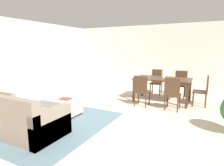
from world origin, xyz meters
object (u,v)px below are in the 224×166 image
Objects in this scene: dining_table at (162,81)px; dining_chair_near_left at (141,89)px; couch at (12,118)px; dining_chair_far_right at (181,82)px; dining_chair_far_left at (157,80)px; vase_centerpiece at (163,74)px; dining_chair_near_right at (172,92)px; book_on_ottoman at (66,99)px; dining_chair_head_east at (203,89)px; ottoman_table at (63,106)px.

dining_table is 1.87× the size of dining_chair_near_left.
couch is 2.45× the size of dining_chair_far_right.
dining_chair_far_left is (-0.40, 0.88, -0.15)m from dining_table.
dining_chair_near_right is at bearing -62.51° from vase_centerpiece.
dining_chair_near_right is (0.47, -0.83, -0.15)m from dining_table.
book_on_ottoman is (-1.52, -3.27, -0.10)m from dining_chair_far_left.
vase_centerpiece is at bearing 178.05° from dining_chair_head_east.
dining_table is 0.98m from dining_chair_far_left.
ottoman_table is 3.18m from dining_table.
book_on_ottoman is at bearing -125.99° from dining_chair_far_right.
couch is at bearing -120.89° from vase_centerpiece.
dining_chair_far_right is 3.54× the size of book_on_ottoman.
couch is 2.45× the size of dining_chair_near_left.
book_on_ottoman is (0.30, 1.30, 0.13)m from couch.
dining_table is (2.22, 3.70, 0.38)m from couch.
book_on_ottoman is at bearing -142.51° from dining_chair_head_east.
dining_table is at bearing 64.09° from dining_chair_near_left.
dining_chair_far_right is 1.00× the size of dining_chair_head_east.
vase_centerpiece is (2.23, 3.73, 0.59)m from couch.
ottoman_table is 0.99× the size of dining_chair_head_east.
dining_chair_far_left is (-0.87, 1.71, 0.00)m from dining_chair_near_right.
book_on_ottoman is (-2.38, -1.56, -0.10)m from dining_chair_near_right.
couch is at bearing -100.82° from ottoman_table.
vase_centerpiece reaches higher than dining_chair_head_east.
dining_chair_near_right is 1.00× the size of dining_chair_head_east.
dining_chair_near_right is 1.10m from dining_chair_head_east.
dining_chair_far_left is 0.84m from dining_chair_far_right.
dining_table is 1.87× the size of dining_chair_far_right.
dining_chair_far_right is at bearing 62.51° from vase_centerpiece.
dining_chair_far_left is 1.82m from dining_chair_head_east.
dining_chair_near_right is at bearing -63.11° from dining_chair_far_left.
dining_chair_near_left is 1.00× the size of dining_chair_far_right.
couch is at bearing -120.96° from dining_table.
dining_chair_near_left reaches higher than dining_table.
dining_chair_near_right is at bearing -131.28° from dining_chair_head_east.
dining_chair_far_left is 1.00× the size of dining_chair_far_right.
dining_chair_far_left is at bearing 178.61° from dining_chair_far_right.
dining_chair_far_left is 1.00× the size of dining_chair_head_east.
dining_chair_far_left reaches higher than couch.
dining_chair_far_right is (0.44, 0.86, -0.15)m from dining_table.
dining_chair_far_left is (1.58, 3.32, 0.29)m from ottoman_table.
book_on_ottoman is at bearing 40.73° from ottoman_table.
dining_chair_head_east is at bearing 37.55° from ottoman_table.
dining_table reaches higher than ottoman_table.
dining_chair_far_right is at bearing 62.66° from dining_table.
dining_chair_head_east is (1.20, -0.01, -0.15)m from dining_table.
dining_chair_far_left reaches higher than dining_table.
dining_chair_near_left is at bearing -115.91° from dining_table.
dining_chair_head_east is 3.94× the size of vase_centerpiece.
dining_table is at bearing -65.49° from dining_chair_far_left.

